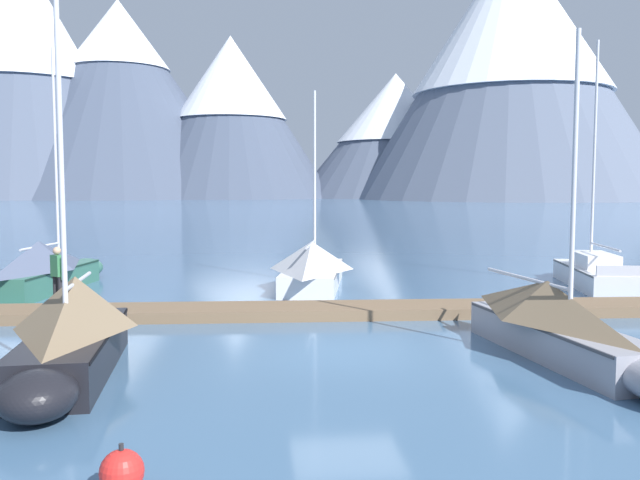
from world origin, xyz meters
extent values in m
plane|color=#426689|center=(0.00, 0.00, 0.00)|extent=(700.00, 700.00, 0.00)
cone|color=#4C566B|center=(-65.79, 185.13, 34.73)|extent=(72.06, 72.06, 69.46)
cone|color=white|center=(-65.79, 185.13, 51.05)|extent=(40.22, 40.22, 36.93)
cone|color=#424C60|center=(-39.95, 188.33, 28.64)|extent=(79.75, 79.75, 57.28)
cone|color=white|center=(-39.95, 188.33, 47.25)|extent=(29.47, 29.47, 20.16)
cone|color=#424C60|center=(-7.49, 181.56, 23.08)|extent=(59.33, 59.33, 46.17)
cone|color=white|center=(-7.49, 181.56, 34.31)|extent=(32.13, 32.13, 23.81)
cone|color=#4C566B|center=(40.85, 182.55, 18.25)|extent=(59.66, 59.66, 36.51)
cone|color=white|center=(40.85, 182.55, 26.42)|extent=(34.77, 34.77, 20.26)
cone|color=slate|center=(67.26, 160.15, 34.34)|extent=(83.43, 83.43, 68.68)
cone|color=white|center=(67.26, 160.15, 48.23)|extent=(52.30, 52.30, 41.00)
cube|color=brown|center=(0.00, 4.00, 0.15)|extent=(25.05, 2.74, 0.30)
cylinder|color=#38383D|center=(-0.03, 3.26, 0.12)|extent=(23.99, 1.19, 0.24)
cylinder|color=#38383D|center=(0.03, 4.74, 0.12)|extent=(23.99, 1.19, 0.24)
cube|color=#336B56|center=(-9.28, 9.33, 0.41)|extent=(2.48, 5.83, 0.82)
ellipsoid|color=#336B56|center=(-8.71, 12.46, 0.41)|extent=(1.62, 2.25, 0.78)
cube|color=#163027|center=(-9.28, 9.33, 0.78)|extent=(2.50, 5.72, 0.06)
cylinder|color=silver|center=(-9.10, 10.36, 4.70)|extent=(0.10, 0.10, 7.76)
cylinder|color=silver|center=(-9.33, 9.05, 1.61)|extent=(0.56, 2.62, 0.08)
pyramid|color=#4C5670|center=(-9.36, 8.91, 1.31)|extent=(2.53, 4.76, 0.98)
cube|color=black|center=(-5.64, -1.29, 0.42)|extent=(1.73, 5.01, 0.85)
ellipsoid|color=black|center=(-5.49, -4.01, 0.42)|extent=(1.32, 1.51, 0.81)
cube|color=black|center=(-5.64, -1.29, 0.81)|extent=(1.77, 4.92, 0.06)
cylinder|color=silver|center=(-5.61, -1.83, 4.83)|extent=(0.10, 0.10, 7.97)
cylinder|color=silver|center=(-5.68, -0.58, 1.74)|extent=(0.22, 2.51, 0.08)
pyramid|color=#7A664C|center=(-5.66, -0.92, 1.37)|extent=(1.93, 4.04, 1.04)
cube|color=white|center=(0.10, 9.43, 0.36)|extent=(2.90, 6.04, 0.73)
ellipsoid|color=white|center=(0.68, 12.61, 0.36)|extent=(1.91, 2.17, 0.69)
cube|color=slate|center=(0.10, 9.43, 0.69)|extent=(2.92, 5.94, 0.06)
cylinder|color=silver|center=(0.23, 10.17, 3.95)|extent=(0.10, 0.10, 6.45)
cylinder|color=silver|center=(-0.05, 8.64, 1.64)|extent=(0.64, 3.07, 0.08)
pyramid|color=silver|center=(0.02, 9.00, 1.21)|extent=(2.93, 4.95, 0.97)
cube|color=#93939E|center=(4.38, -1.11, 0.38)|extent=(1.98, 5.69, 0.77)
cube|color=#424247|center=(4.38, -1.11, 0.73)|extent=(2.01, 5.58, 0.06)
cylinder|color=silver|center=(4.44, -1.55, 3.81)|extent=(0.10, 0.10, 6.07)
cylinder|color=silver|center=(4.21, 0.23, 1.54)|extent=(0.53, 3.57, 0.08)
pyramid|color=#7A664C|center=(4.33, -0.70, 1.19)|extent=(2.09, 4.62, 0.85)
cube|color=silver|center=(10.32, 8.31, 0.37)|extent=(2.72, 5.54, 0.74)
ellipsoid|color=silver|center=(10.89, 11.13, 0.37)|extent=(1.66, 1.53, 0.70)
cube|color=slate|center=(10.32, 8.31, 0.70)|extent=(2.74, 5.44, 0.06)
cylinder|color=silver|center=(10.44, 8.89, 4.84)|extent=(0.10, 0.10, 8.21)
cylinder|color=silver|center=(10.13, 7.38, 1.56)|extent=(0.70, 3.04, 0.08)
cube|color=white|center=(10.34, 8.44, 0.98)|extent=(1.64, 2.58, 0.49)
cube|color=silver|center=(9.80, 5.79, 0.92)|extent=(1.51, 0.40, 0.36)
cylinder|color=#232328|center=(-7.63, 4.68, 0.73)|extent=(0.14, 0.14, 0.86)
cylinder|color=#232328|center=(-7.45, 4.50, 0.73)|extent=(0.14, 0.14, 0.86)
cube|color=#387A4C|center=(-7.54, 4.59, 1.46)|extent=(0.43, 0.42, 0.60)
sphere|color=tan|center=(-7.54, 4.59, 1.88)|extent=(0.22, 0.22, 0.22)
cylinder|color=#387A4C|center=(-7.72, 4.77, 1.39)|extent=(0.09, 0.09, 0.62)
cylinder|color=#387A4C|center=(-7.36, 4.42, 1.39)|extent=(0.09, 0.09, 0.62)
sphere|color=red|center=(-3.72, -6.64, 0.27)|extent=(0.54, 0.54, 0.54)
cylinder|color=#262628|center=(-3.72, -6.64, 0.58)|extent=(0.06, 0.06, 0.08)
camera|label=1|loc=(-2.15, -14.63, 3.71)|focal=37.54mm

